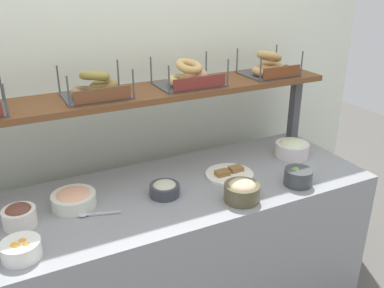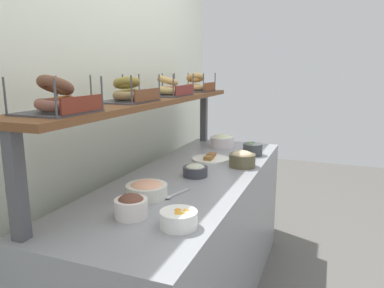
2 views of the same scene
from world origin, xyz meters
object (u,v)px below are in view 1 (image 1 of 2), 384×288
object	(u,v)px
bowl_chocolate_spread	(19,215)
bowl_tuna_salad	(165,189)
bowl_veggie_mix	(298,177)
bowl_scallion_spread	(292,148)
bagel_basket_plain	(189,77)
bagel_basket_everything	(95,87)
bagel_basket_sesame	(269,67)
bowl_fruit_salad	(21,249)
bowl_lox_spread	(74,199)
serving_plate_white	(230,174)
bowl_hummus	(242,191)
serving_spoon_near_plate	(93,214)

from	to	relation	value
bowl_chocolate_spread	bowl_tuna_salad	distance (m)	0.64
bowl_veggie_mix	bowl_scallion_spread	size ratio (longest dim) A/B	0.73
bowl_chocolate_spread	bagel_basket_plain	xyz separation A→B (m)	(0.91, 0.25, 0.43)
bowl_veggie_mix	bowl_tuna_salad	distance (m)	0.66
bowl_tuna_salad	bowl_scallion_spread	size ratio (longest dim) A/B	0.75
bowl_chocolate_spread	bagel_basket_everything	bearing A→B (deg)	31.36
bowl_tuna_salad	bagel_basket_sesame	bearing A→B (deg)	20.71
bowl_fruit_salad	bowl_scallion_spread	world-z (taller)	bowl_scallion_spread
bowl_lox_spread	bowl_veggie_mix	world-z (taller)	bowl_veggie_mix
bowl_veggie_mix	bagel_basket_everything	bearing A→B (deg)	149.48
bowl_fruit_salad	bowl_tuna_salad	bearing A→B (deg)	15.54
bowl_veggie_mix	bagel_basket_sesame	world-z (taller)	bagel_basket_sesame
bowl_chocolate_spread	bagel_basket_plain	world-z (taller)	bagel_basket_plain
bowl_veggie_mix	bagel_basket_everything	size ratio (longest dim) A/B	0.45
bowl_lox_spread	serving_plate_white	world-z (taller)	bowl_lox_spread
bowl_chocolate_spread	bowl_lox_spread	xyz separation A→B (m)	(0.23, 0.05, -0.01)
bowl_tuna_salad	bagel_basket_plain	world-z (taller)	bagel_basket_plain
bowl_lox_spread	serving_plate_white	bearing A→B (deg)	-4.55
bowl_tuna_salad	bagel_basket_everything	distance (m)	0.57
bowl_veggie_mix	bowl_hummus	size ratio (longest dim) A/B	0.84
bowl_veggie_mix	bagel_basket_sesame	size ratio (longest dim) A/B	0.48
bowl_hummus	bagel_basket_everything	xyz separation A→B (m)	(-0.51, 0.50, 0.43)
bowl_tuna_salad	bagel_basket_sesame	xyz separation A→B (m)	(0.77, 0.29, 0.44)
serving_plate_white	bagel_basket_sesame	size ratio (longest dim) A/B	0.87
bowl_fruit_salad	serving_plate_white	bearing A→B (deg)	11.74
bowl_hummus	bagel_basket_everything	world-z (taller)	bagel_basket_everything
bowl_lox_spread	bowl_hummus	xyz separation A→B (m)	(0.70, -0.29, 0.01)
bowl_fruit_salad	bagel_basket_plain	bearing A→B (deg)	27.14
bagel_basket_everything	serving_spoon_near_plate	bearing A→B (deg)	-113.34
bowl_tuna_salad	bagel_basket_sesame	world-z (taller)	bagel_basket_sesame
bowl_tuna_salad	bagel_basket_everything	bearing A→B (deg)	125.05
bowl_scallion_spread	serving_spoon_near_plate	world-z (taller)	bowl_scallion_spread
bowl_hummus	bowl_fruit_salad	world-z (taller)	bowl_hummus
bagel_basket_plain	bowl_tuna_salad	bearing A→B (deg)	-133.01
bowl_fruit_salad	bowl_tuna_salad	distance (m)	0.68
bagel_basket_sesame	serving_plate_white	bearing A→B (deg)	-146.73
bagel_basket_plain	serving_plate_white	bearing A→B (deg)	-68.51
bagel_basket_plain	bowl_scallion_spread	bearing A→B (deg)	-20.70
serving_spoon_near_plate	bagel_basket_plain	size ratio (longest dim) A/B	0.53
bowl_tuna_salad	bagel_basket_plain	bearing A→B (deg)	46.99
bowl_fruit_salad	bowl_chocolate_spread	bearing A→B (deg)	85.24
bowl_hummus	serving_plate_white	xyz separation A→B (m)	(0.08, 0.23, -0.04)
bowl_veggie_mix	bowl_scallion_spread	world-z (taller)	bowl_scallion_spread
bagel_basket_everything	bagel_basket_plain	distance (m)	0.48
bowl_chocolate_spread	bagel_basket_everything	xyz separation A→B (m)	(0.42, 0.26, 0.43)
bowl_fruit_salad	bagel_basket_everything	bearing A→B (deg)	47.28
bowl_hummus	bowl_tuna_salad	size ratio (longest dim) A/B	1.16
bowl_chocolate_spread	bowl_hummus	bearing A→B (deg)	-14.40
bowl_fruit_salad	serving_spoon_near_plate	distance (m)	0.35
bowl_lox_spread	bagel_basket_everything	bearing A→B (deg)	46.77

